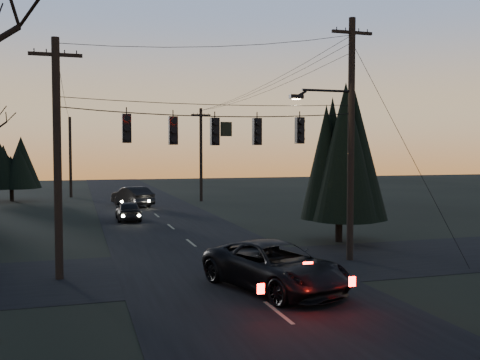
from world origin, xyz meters
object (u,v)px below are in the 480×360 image
object	(u,v)px
utility_pole_right	(350,260)
suv_near	(275,267)
sedan_oncoming_a	(128,211)
utility_pole_far_r	(201,201)
evergreen_right	(340,157)
utility_pole_far_l	(71,197)
sedan_oncoming_b	(132,197)
utility_pole_left	(60,279)

from	to	relation	value
utility_pole_right	suv_near	distance (m)	5.99
suv_near	sedan_oncoming_a	world-z (taller)	suv_near
utility_pole_far_r	suv_near	size ratio (longest dim) A/B	1.53
evergreen_right	suv_near	distance (m)	10.77
sedan_oncoming_a	evergreen_right	bearing A→B (deg)	129.87
utility_pole_far_l	evergreen_right	size ratio (longest dim) A/B	1.09
sedan_oncoming_a	sedan_oncoming_b	distance (m)	9.48
utility_pole_left	utility_pole_right	bearing A→B (deg)	0.00
utility_pole_right	utility_pole_far_r	world-z (taller)	utility_pole_right
utility_pole_right	sedan_oncoming_b	xyz separation A→B (m)	(-6.50, 25.21, 0.81)
utility_pole_right	suv_near	bearing A→B (deg)	-142.30
evergreen_right	sedan_oncoming_b	size ratio (longest dim) A/B	1.51
evergreen_right	suv_near	xyz separation A→B (m)	(-6.41, -7.91, -3.51)
evergreen_right	utility_pole_far_r	bearing A→B (deg)	94.13
utility_pole_far_r	sedan_oncoming_b	bearing A→B (deg)	-156.79
utility_pole_far_l	utility_pole_far_r	bearing A→B (deg)	-34.82
utility_pole_right	sedan_oncoming_b	distance (m)	26.05
utility_pole_far_l	sedan_oncoming_b	size ratio (longest dim) A/B	1.63
utility_pole_right	utility_pole_far_l	world-z (taller)	utility_pole_right
suv_near	sedan_oncoming_a	size ratio (longest dim) A/B	1.46
utility_pole_far_l	evergreen_right	world-z (taller)	evergreen_right
utility_pole_far_l	sedan_oncoming_b	bearing A→B (deg)	-65.15
suv_near	utility_pole_right	bearing A→B (deg)	19.29
utility_pole_right	utility_pole_far_r	distance (m)	28.00
utility_pole_left	utility_pole_far_r	world-z (taller)	same
sedan_oncoming_a	suv_near	bearing A→B (deg)	99.41
utility_pole_right	evergreen_right	world-z (taller)	evergreen_right
evergreen_right	sedan_oncoming_b	world-z (taller)	evergreen_right
suv_near	evergreen_right	bearing A→B (deg)	32.57
utility_pole_far_r	sedan_oncoming_a	distance (m)	14.42
utility_pole_far_l	sedan_oncoming_b	xyz separation A→B (m)	(5.00, -10.79, 0.81)
utility_pole_left	suv_near	world-z (taller)	utility_pole_left
sedan_oncoming_a	utility_pole_right	bearing A→B (deg)	116.61
utility_pole_far_r	utility_pole_far_l	xyz separation A→B (m)	(-11.50, 8.00, 0.00)
sedan_oncoming_a	utility_pole_far_l	bearing A→B (deg)	-78.55
sedan_oncoming_b	evergreen_right	bearing A→B (deg)	90.79
sedan_oncoming_b	suv_near	bearing A→B (deg)	72.93
utility_pole_left	utility_pole_far_l	world-z (taller)	utility_pole_left
utility_pole_far_l	utility_pole_right	bearing A→B (deg)	-72.28
utility_pole_far_l	evergreen_right	xyz separation A→B (m)	(13.21, -31.72, 4.28)
utility_pole_right	sedan_oncoming_a	distance (m)	17.58
evergreen_right	sedan_oncoming_a	xyz separation A→B (m)	(-9.39, 11.52, -3.63)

